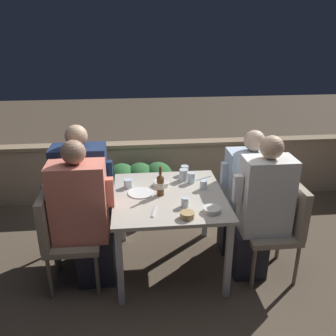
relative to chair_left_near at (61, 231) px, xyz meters
The scene contains 25 objects.
ground_plane 1.06m from the chair_left_near, ahead, with size 16.00×16.00×0.00m, color brown.
parapet_wall 1.82m from the chair_left_near, 59.76° to the left, with size 9.00×0.18×0.75m.
dining_table 0.93m from the chair_left_near, ahead, with size 0.96×1.02×0.73m.
planter_hedge 1.43m from the chair_left_near, 61.00° to the left, with size 0.78×0.47×0.59m.
chair_left_near is the anchor object (origin of this frame).
person_coral_top 0.23m from the chair_left_near, ahead, with size 0.51×0.26×1.30m.
chair_left_far 0.33m from the chair_left_near, 93.51° to the left, with size 0.44×0.44×0.87m.
person_navy_jumper 0.40m from the chair_left_near, 62.12° to the left, with size 0.52×0.26×1.33m.
chair_right_near 1.87m from the chair_left_near, ahead, with size 0.44×0.44×0.87m.
person_white_polo 1.68m from the chair_left_near, ahead, with size 0.49×0.26×1.30m.
chair_right_far 1.90m from the chair_left_near, 10.26° to the left, with size 0.44×0.44×0.87m.
person_blue_shirt 1.71m from the chair_left_near, 11.45° to the left, with size 0.51×0.26×1.23m.
beer_bottle 0.91m from the chair_left_near, 10.41° to the left, with size 0.06×0.06×0.26m.
plate_0 0.73m from the chair_left_near, 16.65° to the left, with size 0.22×0.22×0.01m.
bowl_0 1.25m from the chair_left_near, ahead, with size 0.14×0.14×0.04m.
bowl_1 1.07m from the chair_left_near, 14.30° to the right, with size 0.11×0.11×0.05m.
bowl_2 0.96m from the chair_left_near, 21.74° to the left, with size 0.15×0.15×0.04m.
glass_cup_0 1.28m from the chair_left_near, 27.44° to the left, with size 0.07×0.07×0.09m.
glass_cup_1 1.28m from the chair_left_near, 10.49° to the left, with size 0.06×0.06×0.08m.
glass_cup_2 1.20m from the chair_left_near, 22.44° to the left, with size 0.08×0.08×0.11m.
glass_cup_3 1.05m from the chair_left_near, ahead, with size 0.06×0.06×0.08m.
glass_cup_4 1.23m from the chair_left_near, 18.41° to the left, with size 0.07×0.07×0.10m.
glass_cup_5 0.70m from the chair_left_near, 31.14° to the left, with size 0.08×0.08×0.08m.
fork_0 0.81m from the chair_left_near, 10.41° to the right, with size 0.06×0.17×0.01m.
fork_1 1.38m from the chair_left_near, 20.00° to the left, with size 0.16×0.10×0.01m.
Camera 1 is at (-0.29, -2.74, 2.11)m, focal length 38.00 mm.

